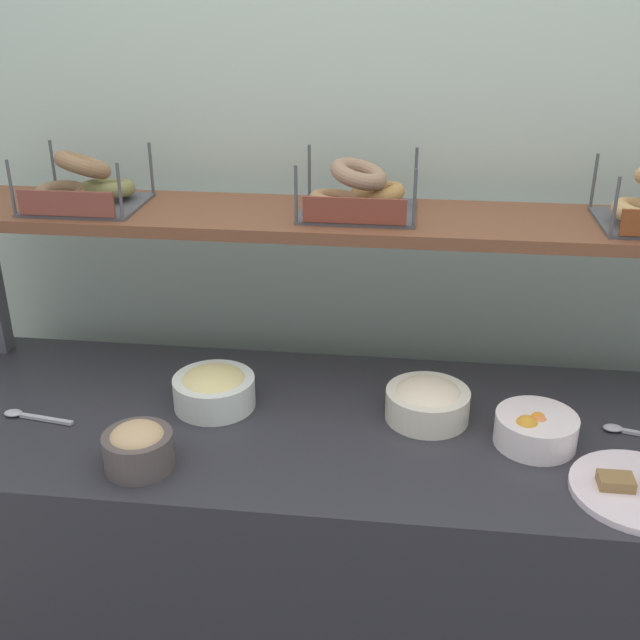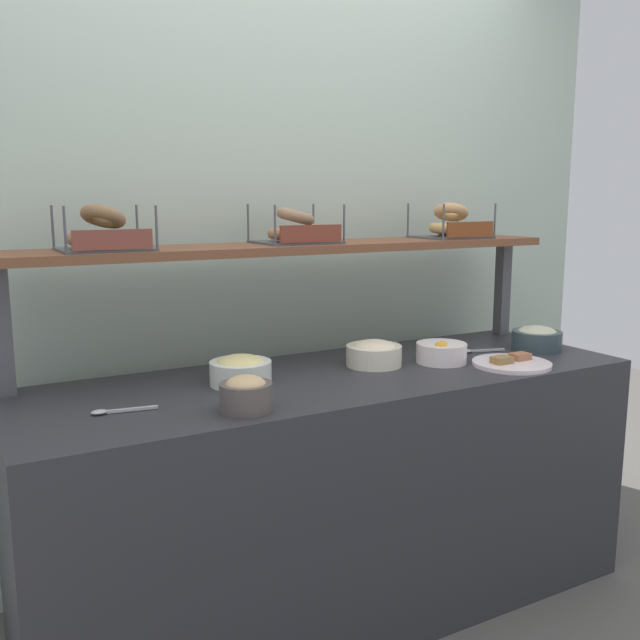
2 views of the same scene
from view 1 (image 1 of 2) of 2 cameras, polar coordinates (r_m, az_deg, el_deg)
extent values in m
cube|color=#AFC3B1|center=(2.19, 3.50, 7.87)|extent=(3.32, 0.06, 2.40)
cube|color=#2D2D33|center=(2.09, 1.90, -17.55)|extent=(2.12, 0.70, 0.85)
cube|color=brown|center=(1.91, 2.99, 7.38)|extent=(2.08, 0.32, 0.03)
cylinder|color=#574D49|center=(1.71, -13.26, -9.40)|extent=(0.15, 0.15, 0.08)
ellipsoid|color=tan|center=(1.69, -13.37, -8.44)|extent=(0.12, 0.12, 0.06)
cylinder|color=#EEE5CA|center=(1.85, 7.94, -6.21)|extent=(0.20, 0.20, 0.07)
ellipsoid|color=beige|center=(1.84, 8.00, -5.38)|extent=(0.16, 0.16, 0.05)
cylinder|color=white|center=(1.90, -7.82, -5.29)|extent=(0.20, 0.20, 0.08)
ellipsoid|color=#E9D687|center=(1.89, -7.88, -4.44)|extent=(0.16, 0.16, 0.05)
cylinder|color=white|center=(1.81, 15.66, -7.82)|extent=(0.18, 0.18, 0.07)
sphere|color=orange|center=(1.77, 15.01, -7.62)|extent=(0.05, 0.05, 0.05)
sphere|color=orange|center=(1.80, 15.79, -7.14)|extent=(0.04, 0.04, 0.04)
sphere|color=#F98543|center=(1.79, 15.93, -7.34)|extent=(0.04, 0.04, 0.04)
cylinder|color=white|center=(1.73, 22.53, -11.60)|extent=(0.28, 0.28, 0.01)
cube|color=olive|center=(1.71, 21.04, -11.08)|extent=(0.07, 0.05, 0.02)
cube|color=#B7B7BC|center=(1.95, -19.59, -6.92)|extent=(0.14, 0.03, 0.01)
ellipsoid|color=#B7B7BC|center=(2.00, -21.74, -6.40)|extent=(0.04, 0.03, 0.01)
ellipsoid|color=#B7B7BC|center=(1.92, 20.84, -7.47)|extent=(0.04, 0.03, 0.01)
cube|color=#4C4C51|center=(2.06, -16.79, 8.19)|extent=(0.28, 0.24, 0.01)
cylinder|color=#4C4C51|center=(2.00, -21.87, 8.99)|extent=(0.01, 0.01, 0.14)
cylinder|color=#4C4C51|center=(1.89, -14.58, 9.12)|extent=(0.01, 0.01, 0.14)
cylinder|color=#4C4C51|center=(2.20, -19.13, 10.67)|extent=(0.01, 0.01, 0.14)
cylinder|color=#4C4C51|center=(2.10, -12.37, 10.82)|extent=(0.01, 0.01, 0.14)
cube|color=brown|center=(1.94, -18.27, 8.18)|extent=(0.24, 0.01, 0.06)
torus|color=olive|center=(2.04, -18.49, 8.77)|extent=(0.20, 0.20, 0.05)
torus|color=olive|center=(2.07, -15.45, 9.37)|extent=(0.16, 0.17, 0.06)
torus|color=olive|center=(2.03, -17.14, 10.91)|extent=(0.20, 0.20, 0.09)
cube|color=#4C4C51|center=(1.92, 2.84, 8.04)|extent=(0.28, 0.24, 0.01)
cylinder|color=#4C4C51|center=(1.80, -1.79, 9.19)|extent=(0.01, 0.01, 0.14)
cylinder|color=#4C4C51|center=(1.78, 7.02, 8.85)|extent=(0.01, 0.01, 0.14)
cylinder|color=#4C4C51|center=(2.02, -0.80, 10.89)|extent=(0.01, 0.01, 0.14)
cylinder|color=#4C4C51|center=(2.01, 7.09, 10.59)|extent=(0.01, 0.01, 0.14)
cube|color=brown|center=(1.79, 2.56, 8.08)|extent=(0.24, 0.01, 0.06)
torus|color=#A5744E|center=(1.88, 1.27, 8.76)|extent=(0.20, 0.20, 0.05)
torus|color=#AC7C41|center=(1.94, 4.21, 9.29)|extent=(0.17, 0.17, 0.06)
torus|color=#977457|center=(1.89, 2.89, 10.75)|extent=(0.18, 0.17, 0.07)
cylinder|color=#4C4C51|center=(1.82, 20.98, 7.73)|extent=(0.01, 0.01, 0.14)
cylinder|color=#4C4C51|center=(2.04, 19.60, 9.59)|extent=(0.01, 0.01, 0.14)
camera|label=2|loc=(1.41, -94.00, -18.91)|focal=39.14mm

